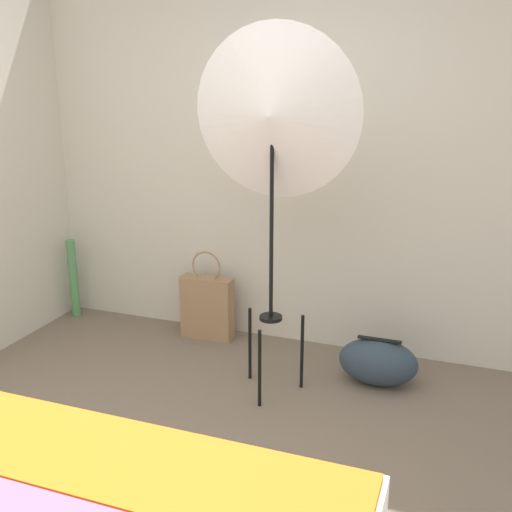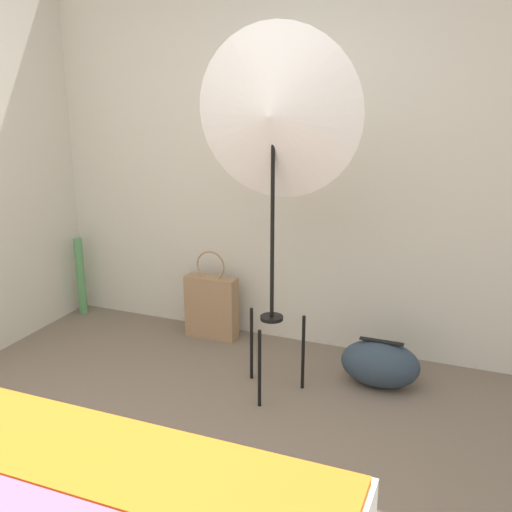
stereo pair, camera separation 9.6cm
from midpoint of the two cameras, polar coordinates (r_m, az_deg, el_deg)
wall_back at (r=3.97m, az=3.43°, el=9.80°), size 8.00×0.05×2.60m
photo_umbrella at (r=3.17m, az=2.55°, el=13.08°), size 0.92×0.31×2.05m
tote_bag at (r=4.22m, az=-3.61°, el=-4.79°), size 0.37×0.12×0.63m
duffel_bag at (r=3.69m, az=12.48°, el=-9.98°), size 0.47×0.28×0.29m
paper_roll at (r=4.78m, az=-15.81°, el=-1.89°), size 0.07×0.07×0.60m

